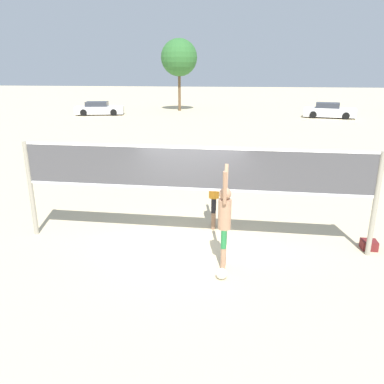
{
  "coord_description": "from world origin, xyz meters",
  "views": [
    {
      "loc": [
        1.24,
        -8.52,
        4.15
      ],
      "look_at": [
        0.0,
        0.0,
        1.37
      ],
      "focal_mm": 35.0,
      "sensor_mm": 36.0,
      "label": 1
    }
  ],
  "objects": [
    {
      "name": "player_blocker",
      "position": [
        0.44,
        1.08,
        1.14
      ],
      "size": [
        0.28,
        0.71,
        2.17
      ],
      "rotation": [
        0.0,
        0.0,
        -1.57
      ],
      "color": "#8C664C",
      "rests_on": "ground_plane"
    },
    {
      "name": "tree_right_cluster",
      "position": [
        -6.19,
        32.97,
        5.53
      ],
      "size": [
        3.87,
        3.87,
        7.48
      ],
      "color": "brown",
      "rests_on": "ground_plane"
    },
    {
      "name": "ground_plane",
      "position": [
        0.0,
        0.0,
        0.0
      ],
      "size": [
        200.0,
        200.0,
        0.0
      ],
      "primitive_type": "plane",
      "color": "beige"
    },
    {
      "name": "parked_car_mid",
      "position": [
        8.79,
        28.4,
        0.63
      ],
      "size": [
        4.82,
        2.58,
        1.39
      ],
      "rotation": [
        0.0,
        0.0,
        -0.2
      ],
      "color": "silver",
      "rests_on": "ground_plane"
    },
    {
      "name": "parked_car_near",
      "position": [
        -13.37,
        27.66,
        0.6
      ],
      "size": [
        4.93,
        2.72,
        1.31
      ],
      "rotation": [
        0.0,
        0.0,
        0.22
      ],
      "color": "silver",
      "rests_on": "ground_plane"
    },
    {
      "name": "gear_bag",
      "position": [
        4.33,
        0.31,
        0.11
      ],
      "size": [
        0.36,
        0.33,
        0.23
      ],
      "color": "maroon",
      "rests_on": "ground_plane"
    },
    {
      "name": "volleyball",
      "position": [
        0.86,
        -1.59,
        0.12
      ],
      "size": [
        0.24,
        0.24,
        0.24
      ],
      "color": "silver",
      "rests_on": "ground_plane"
    },
    {
      "name": "player_spiker",
      "position": [
        0.86,
        -1.08,
        1.21
      ],
      "size": [
        0.28,
        0.72,
        2.29
      ],
      "rotation": [
        0.0,
        0.0,
        1.57
      ],
      "color": "tan",
      "rests_on": "ground_plane"
    },
    {
      "name": "volleyball_net",
      "position": [
        0.0,
        0.0,
        1.79
      ],
      "size": [
        8.55,
        0.12,
        2.49
      ],
      "color": "gray",
      "rests_on": "ground_plane"
    }
  ]
}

